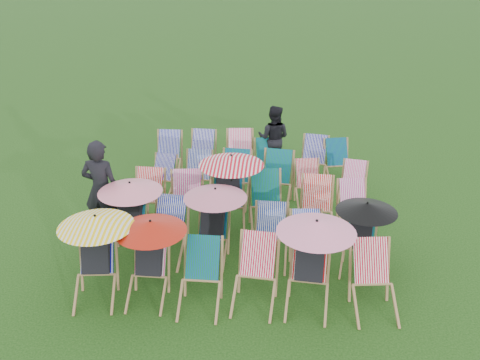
# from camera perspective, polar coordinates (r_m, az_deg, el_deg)

# --- Properties ---
(ground) EXTENTS (100.00, 100.00, 0.00)m
(ground) POSITION_cam_1_polar(r_m,az_deg,el_deg) (10.18, 0.57, -5.24)
(ground) COLOR #12330B
(ground) RESTS_ON ground
(deckchair_0) EXTENTS (1.13, 1.21, 1.34)m
(deckchair_0) POSITION_cam_1_polar(r_m,az_deg,el_deg) (8.37, -15.19, -7.87)
(deckchair_0) COLOR #977246
(deckchair_0) RESTS_ON ground
(deckchair_1) EXTENTS (1.07, 1.11, 1.27)m
(deckchair_1) POSITION_cam_1_polar(r_m,az_deg,el_deg) (8.20, -9.73, -8.32)
(deckchair_1) COLOR #977246
(deckchair_1) RESTS_ON ground
(deckchair_2) EXTENTS (0.64, 0.89, 0.97)m
(deckchair_2) POSITION_cam_1_polar(r_m,az_deg,el_deg) (8.04, -4.27, -10.39)
(deckchair_2) COLOR #977246
(deckchair_2) RESTS_ON ground
(deckchair_3) EXTENTS (0.74, 0.97, 0.99)m
(deckchair_3) POSITION_cam_1_polar(r_m,az_deg,el_deg) (8.06, 1.65, -10.08)
(deckchair_3) COLOR #977246
(deckchair_3) RESTS_ON ground
(deckchair_4) EXTENTS (1.16, 1.22, 1.38)m
(deckchair_4) POSITION_cam_1_polar(r_m,az_deg,el_deg) (7.97, 7.56, -8.78)
(deckchair_4) COLOR #977246
(deckchair_4) RESTS_ON ground
(deckchair_5) EXTENTS (0.77, 0.98, 0.99)m
(deckchair_5) POSITION_cam_1_polar(r_m,az_deg,el_deg) (8.16, 14.15, -10.48)
(deckchair_5) COLOR #977246
(deckchair_5) RESTS_ON ground
(deckchair_6) EXTENTS (1.09, 1.14, 1.30)m
(deckchair_6) POSITION_cam_1_polar(r_m,az_deg,el_deg) (9.36, -11.83, -3.92)
(deckchair_6) COLOR #977246
(deckchair_6) RESTS_ON ground
(deckchair_7) EXTENTS (0.72, 0.96, 0.99)m
(deckchair_7) POSITION_cam_1_polar(r_m,az_deg,el_deg) (9.21, -7.83, -5.49)
(deckchair_7) COLOR #977246
(deckchair_7) RESTS_ON ground
(deckchair_8) EXTENTS (1.07, 1.12, 1.27)m
(deckchair_8) POSITION_cam_1_polar(r_m,az_deg,el_deg) (9.04, -2.97, -4.60)
(deckchair_8) COLOR #977246
(deckchair_8) RESTS_ON ground
(deckchair_9) EXTENTS (0.63, 0.87, 0.93)m
(deckchair_9) POSITION_cam_1_polar(r_m,az_deg,el_deg) (9.03, 3.24, -6.10)
(deckchair_9) COLOR #977246
(deckchair_9) RESTS_ON ground
(deckchair_10) EXTENTS (0.68, 0.89, 0.90)m
(deckchair_10) POSITION_cam_1_polar(r_m,az_deg,el_deg) (8.93, 7.24, -6.81)
(deckchair_10) COLOR #977246
(deckchair_10) RESTS_ON ground
(deckchair_11) EXTENTS (0.99, 1.06, 1.18)m
(deckchair_11) POSITION_cam_1_polar(r_m,az_deg,el_deg) (8.99, 12.81, -5.78)
(deckchair_11) COLOR #977246
(deckchair_11) RESTS_ON ground
(deckchair_12) EXTENTS (0.68, 0.92, 0.98)m
(deckchair_12) POSITION_cam_1_polar(r_m,az_deg,el_deg) (10.35, -10.00, -2.05)
(deckchair_12) COLOR #977246
(deckchair_12) RESTS_ON ground
(deckchair_13) EXTENTS (0.80, 1.02, 1.02)m
(deckchair_13) POSITION_cam_1_polar(r_m,az_deg,el_deg) (10.06, -5.67, -2.48)
(deckchair_13) COLOR #977246
(deckchair_13) RESTS_ON ground
(deckchair_14) EXTENTS (1.20, 1.28, 1.43)m
(deckchair_14) POSITION_cam_1_polar(r_m,az_deg,el_deg) (9.90, -1.19, -1.23)
(deckchair_14) COLOR #977246
(deckchair_14) RESTS_ON ground
(deckchair_15) EXTENTS (0.82, 1.04, 1.02)m
(deckchair_15) POSITION_cam_1_polar(r_m,az_deg,el_deg) (10.01, 2.89, -2.50)
(deckchair_15) COLOR #977246
(deckchair_15) RESTS_ON ground
(deckchair_16) EXTENTS (0.70, 0.94, 0.99)m
(deckchair_16) POSITION_cam_1_polar(r_m,az_deg,el_deg) (9.97, 8.13, -2.98)
(deckchair_16) COLOR #977246
(deckchair_16) RESTS_ON ground
(deckchair_17) EXTENTS (0.72, 0.92, 0.92)m
(deckchair_17) POSITION_cam_1_polar(r_m,az_deg,el_deg) (10.12, 12.18, -3.11)
(deckchair_17) COLOR #977246
(deckchair_17) RESTS_ON ground
(deckchair_18) EXTENTS (0.67, 0.84, 0.83)m
(deckchair_18) POSITION_cam_1_polar(r_m,az_deg,el_deg) (11.37, -8.44, 0.22)
(deckchair_18) COLOR #977246
(deckchair_18) RESTS_ON ground
(deckchair_19) EXTENTS (0.62, 0.86, 0.93)m
(deckchair_19) POSITION_cam_1_polar(r_m,az_deg,el_deg) (11.21, -4.59, 0.32)
(deckchair_19) COLOR #977246
(deckchair_19) RESTS_ON ground
(deckchair_20) EXTENTS (0.73, 0.97, 1.01)m
(deckchair_20) POSITION_cam_1_polar(r_m,az_deg,el_deg) (10.97, -0.62, 0.07)
(deckchair_20) COLOR #977246
(deckchair_20) RESTS_ON ground
(deckchair_21) EXTENTS (0.79, 1.02, 1.03)m
(deckchair_21) POSITION_cam_1_polar(r_m,az_deg,el_deg) (10.93, 3.81, -0.03)
(deckchair_21) COLOR #977246
(deckchair_21) RESTS_ON ground
(deckchair_22) EXTENTS (0.70, 0.88, 0.86)m
(deckchair_22) POSITION_cam_1_polar(r_m,az_deg,el_deg) (10.99, 7.36, -0.53)
(deckchair_22) COLOR #977246
(deckchair_22) RESTS_ON ground
(deckchair_23) EXTENTS (0.69, 0.86, 0.84)m
(deckchair_23) POSITION_cam_1_polar(r_m,az_deg,el_deg) (11.17, 11.93, -0.53)
(deckchair_23) COLOR #977246
(deckchair_23) RESTS_ON ground
(deckchair_24) EXTENTS (0.65, 0.90, 0.96)m
(deckchair_24) POSITION_cam_1_polar(r_m,az_deg,el_deg) (12.34, -7.75, 2.62)
(deckchair_24) COLOR #977246
(deckchair_24) RESTS_ON ground
(deckchair_25) EXTENTS (0.66, 0.91, 0.96)m
(deckchair_25) POSITION_cam_1_polar(r_m,az_deg,el_deg) (12.28, -4.17, 2.70)
(deckchair_25) COLOR #977246
(deckchair_25) RESTS_ON ground
(deckchair_26) EXTENTS (0.76, 0.99, 1.01)m
(deckchair_26) POSITION_cam_1_polar(r_m,az_deg,el_deg) (12.13, 0.01, 2.61)
(deckchair_26) COLOR #977246
(deckchair_26) RESTS_ON ground
(deckchair_27) EXTENTS (0.68, 0.85, 0.83)m
(deckchair_27) POSITION_cam_1_polar(r_m,az_deg,el_deg) (12.13, 2.89, 2.11)
(deckchair_27) COLOR #977246
(deckchair_27) RESTS_ON ground
(deckchair_28) EXTENTS (0.76, 0.97, 0.96)m
(deckchair_28) POSITION_cam_1_polar(r_m,az_deg,el_deg) (12.05, 7.79, 2.06)
(deckchair_28) COLOR #977246
(deckchair_28) RESTS_ON ground
(deckchair_29) EXTENTS (0.76, 0.94, 0.91)m
(deckchair_29) POSITION_cam_1_polar(r_m,az_deg,el_deg) (12.05, 10.56, 1.75)
(deckchair_29) COLOR #977246
(deckchair_29) RESTS_ON ground
(person_left) EXTENTS (0.72, 0.50, 1.88)m
(person_left) POSITION_cam_1_polar(r_m,az_deg,el_deg) (9.86, -14.59, -0.99)
(person_left) COLOR black
(person_left) RESTS_ON ground
(person_rear) EXTENTS (0.86, 0.72, 1.56)m
(person_rear) POSITION_cam_1_polar(r_m,az_deg,el_deg) (12.43, 3.60, 4.48)
(person_rear) COLOR black
(person_rear) RESTS_ON ground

